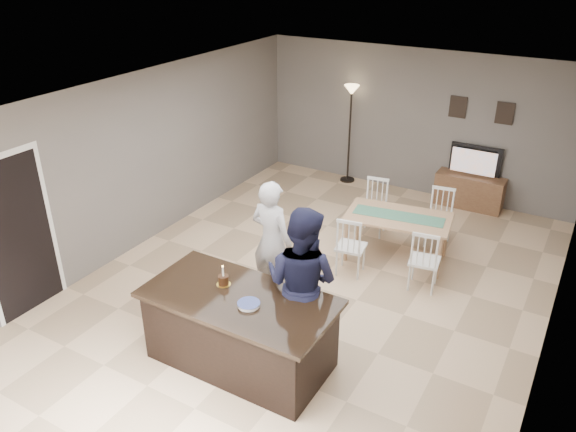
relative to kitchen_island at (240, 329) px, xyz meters
The scene contains 14 objects.
floor 1.86m from the kitchen_island, 90.00° to the left, with size 8.00×8.00×0.00m, color #D9B48B.
room_shell 2.18m from the kitchen_island, 90.00° to the left, with size 8.00×8.00×8.00m.
kitchen_island is the anchor object (origin of this frame).
tv_console 5.70m from the kitchen_island, 77.84° to the left, with size 1.20×0.40×0.60m, color brown.
television 5.78m from the kitchen_island, 77.99° to the left, with size 0.91×0.12×0.53m, color black.
tv_screen_glow 5.70m from the kitchen_island, 77.82° to the left, with size 0.78×0.78×0.00m, color orange.
picture_frames 6.03m from the kitchen_island, 78.74° to the left, with size 1.10×0.02×0.38m.
doorway 3.14m from the kitchen_island, behind, with size 0.00×2.10×2.65m.
woman 1.46m from the kitchen_island, 106.74° to the left, with size 0.62×0.40×1.69m, color silver.
man 0.88m from the kitchen_island, 48.56° to the left, with size 0.91×0.71×1.86m, color #161832.
birthday_cake 0.59m from the kitchen_island, 158.28° to the left, with size 0.16×0.16×0.25m.
plate_stack 0.51m from the kitchen_island, 24.72° to the right, with size 0.25×0.25×0.04m.
dining_table 3.22m from the kitchen_island, 77.28° to the left, with size 1.69×1.91×0.93m.
floor_lamp 5.82m from the kitchen_island, 102.35° to the left, with size 0.29×0.29×1.94m.
Camera 1 is at (3.04, -5.95, 4.42)m, focal length 35.00 mm.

